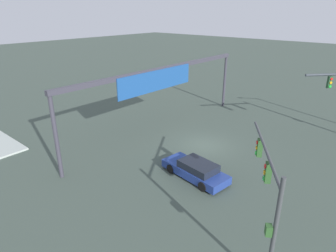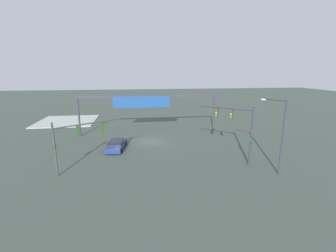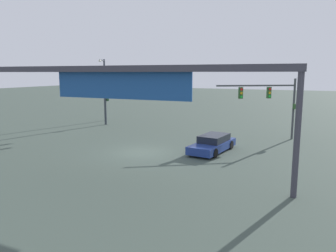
# 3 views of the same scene
# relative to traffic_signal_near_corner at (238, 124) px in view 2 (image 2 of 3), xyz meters

# --- Properties ---
(ground_plane) EXTENTS (188.78, 188.78, 0.00)m
(ground_plane) POSITION_rel_traffic_signal_near_corner_xyz_m (8.61, -8.59, -4.29)
(ground_plane) COLOR #3C4A41
(sidewalk_corner) EXTENTS (10.70, 10.84, 0.15)m
(sidewalk_corner) POSITION_rel_traffic_signal_near_corner_xyz_m (24.05, -24.39, -4.22)
(sidewalk_corner) COLOR #A4AEA7
(sidewalk_corner) RESTS_ON ground
(traffic_signal_near_corner) EXTENTS (4.75, 4.40, 6.23)m
(traffic_signal_near_corner) POSITION_rel_traffic_signal_near_corner_xyz_m (0.00, 0.00, 0.00)
(traffic_signal_near_corner) COLOR #30363D
(traffic_signal_near_corner) RESTS_ON ground
(traffic_signal_opposite_side) EXTENTS (6.12, 3.87, 5.19)m
(traffic_signal_opposite_side) POSITION_rel_traffic_signal_near_corner_xyz_m (16.45, -0.19, -0.68)
(traffic_signal_opposite_side) COLOR #3C3F41
(traffic_signal_opposite_side) RESTS_ON ground
(streetlamp_curved_arm) EXTENTS (1.38, 2.65, 7.22)m
(streetlamp_curved_arm) POSITION_rel_traffic_signal_near_corner_xyz_m (-2.72, 3.15, -0.01)
(streetlamp_curved_arm) COLOR #323742
(streetlamp_curved_arm) RESTS_ON ground
(overhead_sign_gantry) EXTENTS (21.45, 0.43, 6.06)m
(overhead_sign_gantry) POSITION_rel_traffic_signal_near_corner_xyz_m (8.89, -13.09, 0.81)
(overhead_sign_gantry) COLOR #383742
(overhead_sign_gantry) RESTS_ON ground
(sedan_car_approaching) EXTENTS (2.43, 4.99, 1.21)m
(sedan_car_approaching) POSITION_rel_traffic_signal_near_corner_xyz_m (13.23, -6.20, -3.72)
(sedan_car_approaching) COLOR navy
(sedan_car_approaching) RESTS_ON ground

